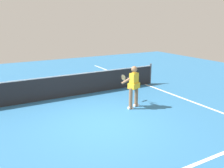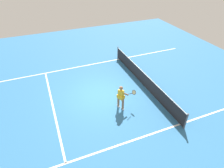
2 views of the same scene
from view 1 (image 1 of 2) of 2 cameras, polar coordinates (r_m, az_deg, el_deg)
ground_plane at (r=7.56m, az=-2.04°, el=-9.53°), size 26.11×26.11×0.00m
sideline_right_marking at (r=9.94m, az=19.10°, el=-4.24°), size 0.10×18.08×0.01m
court_net at (r=10.18m, az=-10.42°, el=-0.38°), size 8.74×0.08×1.03m
tennis_player at (r=8.72m, az=5.05°, el=-0.27°), size 0.67×1.10×1.55m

